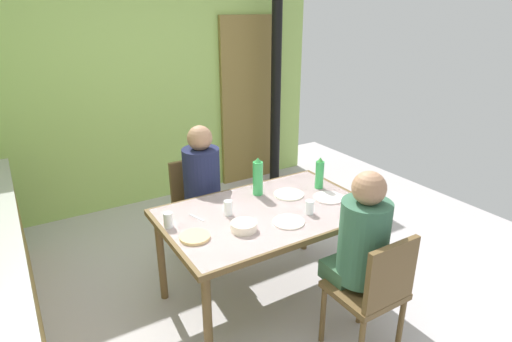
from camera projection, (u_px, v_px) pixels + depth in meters
ground_plane at (254, 309)px, 3.09m from camera, size 5.97×5.97×0.00m
wall_back at (142, 90)px, 4.46m from camera, size 4.16×0.10×2.50m
door_wooden at (251, 102)px, 5.12m from camera, size 0.80×0.05×2.00m
stove_pipe_column at (276, 83)px, 4.90m from camera, size 0.12×0.12×2.50m
dining_table at (267, 219)px, 2.98m from camera, size 1.48×0.94×0.74m
chair_near_diner at (374, 290)px, 2.51m from camera, size 0.40×0.40×0.87m
chair_far_diner at (197, 204)px, 3.61m from camera, size 0.40×0.40×0.87m
person_near_diner at (362, 239)px, 2.51m from camera, size 0.30×0.37×0.77m
person_far_diner at (202, 178)px, 3.40m from camera, size 0.30×0.37×0.77m
water_bottle_green_near at (258, 177)px, 3.17m from camera, size 0.08×0.08×0.30m
water_bottle_green_far at (320, 174)px, 3.29m from camera, size 0.07×0.07×0.26m
serving_bowl_center at (244, 226)px, 2.69m from camera, size 0.17×0.17×0.05m
dinner_plate_near_left at (289, 194)px, 3.20m from camera, size 0.23×0.23×0.01m
dinner_plate_near_right at (288, 222)px, 2.79m from camera, size 0.21×0.21×0.01m
dinner_plate_far_center at (329, 198)px, 3.14m from camera, size 0.23×0.23×0.01m
drinking_glass_by_near_diner at (228, 208)px, 2.88m from camera, size 0.06×0.06×0.10m
drinking_glass_by_far_diner at (310, 207)px, 2.90m from camera, size 0.06×0.06×0.10m
drinking_glass_spare_center at (168, 220)px, 2.72m from camera, size 0.06×0.06×0.10m
bread_plate_sliced at (195, 237)px, 2.60m from camera, size 0.19×0.19×0.02m
cutlery_knife_near at (354, 208)px, 2.98m from camera, size 0.09×0.14×0.00m
cutlery_fork_near at (197, 217)px, 2.86m from camera, size 0.06×0.15×0.00m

